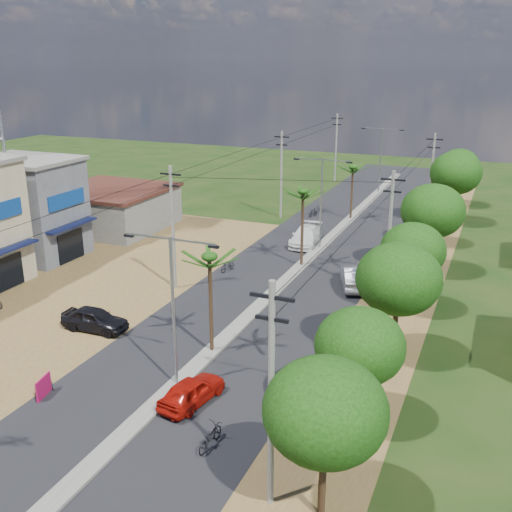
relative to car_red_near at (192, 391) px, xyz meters
The scene contains 35 objects.
ground 1.99m from the car_red_near, 143.31° to the left, with size 160.00×160.00×0.00m, color black.
road 16.20m from the car_red_near, 95.32° to the left, with size 12.00×110.00×0.04m, color black.
median 19.18m from the car_red_near, 94.49° to the left, with size 1.00×90.00×0.18m, color #605E56.
dirt_lot_west 18.86m from the car_red_near, 151.08° to the left, with size 18.00×46.00×0.04m, color brown.
dirt_shoulder_east 17.58m from the car_red_near, 66.52° to the left, with size 5.00×90.00×0.03m, color brown.
shophouse_grey 28.14m from the car_red_near, 147.22° to the left, with size 9.00×6.40×8.30m.
low_shed 33.75m from the car_red_near, 131.85° to the left, with size 10.40×10.40×3.95m.
tree_east_a 10.12m from the car_red_near, 31.40° to the right, with size 4.40×4.40×6.37m.
tree_east_b 8.60m from the car_red_near, ahead, with size 4.00×4.00×5.83m.
tree_east_c 12.28m from the car_red_near, 44.71° to the left, with size 4.60×4.60×6.83m.
tree_east_d 17.45m from the car_red_near, 62.41° to the left, with size 4.20×4.20×6.13m.
tree_east_e 24.89m from the car_red_near, 70.69° to the left, with size 4.80×4.80×7.14m.
tree_east_f 32.22m from the car_red_near, 76.10° to the left, with size 3.80×3.80×5.52m.
tree_east_g 40.25m from the car_red_near, 78.02° to the left, with size 5.00×5.00×7.38m.
tree_east_h 47.96m from the car_red_near, 80.36° to the left, with size 4.40×4.40×6.52m.
palm_median_near 7.22m from the car_red_near, 106.34° to the left, with size 2.00×2.00×6.15m.
palm_median_mid 21.81m from the car_red_near, 94.06° to the left, with size 2.00×2.00×6.55m.
palm_median_far 37.43m from the car_red_near, 92.31° to the left, with size 2.00×2.00×5.85m.
streetlight_near 4.52m from the car_red_near, 143.31° to the left, with size 5.10×0.18×8.00m.
streetlight_mid 26.48m from the car_red_near, 93.29° to the left, with size 5.10×0.18×8.00m.
streetlight_far 51.31m from the car_red_near, 91.68° to the left, with size 5.10×0.18×8.00m.
utility_pole_w_b 16.16m from the car_red_near, 122.94° to the left, with size 1.60×0.24×9.00m.
utility_pole_w_c 36.36m from the car_red_near, 103.61° to the left, with size 1.60×0.24×9.00m.
utility_pole_w_d 56.90m from the car_red_near, 98.61° to the left, with size 1.60×0.24×9.00m.
utility_pole_e_a 8.75m from the car_red_near, 39.14° to the right, with size 1.60×0.24×9.00m.
utility_pole_e_b 18.59m from the car_red_near, 70.68° to the left, with size 1.60×0.24×9.00m.
utility_pole_e_c 39.79m from the car_red_near, 81.28° to the left, with size 1.60×0.24×9.00m.
car_red_near is the anchor object (origin of this frame).
car_silver_mid 18.65m from the car_red_near, 79.19° to the left, with size 1.72×4.92×1.62m, color gray.
car_white_far 27.12m from the car_red_near, 96.48° to the left, with size 2.20×5.42×1.57m, color silver.
car_parked_dark 10.68m from the car_red_near, 152.31° to the left, with size 1.70×4.23×1.44m, color black.
moto_rider_east 3.63m from the car_red_near, 49.20° to the right, with size 0.65×1.87×0.98m, color black.
moto_rider_west_a 18.97m from the car_red_near, 110.04° to the left, with size 0.58×1.66×0.87m, color black.
moto_rider_west_b 36.95m from the car_red_near, 98.38° to the left, with size 0.42×1.48×0.89m, color black.
roadside_sign 7.43m from the car_red_near, 162.00° to the right, with size 0.35×1.29×1.08m.
Camera 1 is at (14.18, -23.36, 16.05)m, focal length 42.00 mm.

